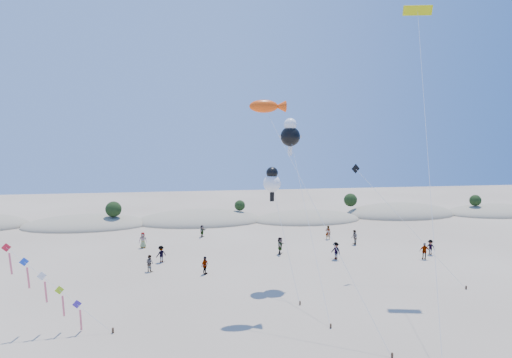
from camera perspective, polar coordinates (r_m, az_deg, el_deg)
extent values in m
ellipsoid|color=gray|center=(65.51, -21.68, -5.81)|extent=(17.60, 9.68, 3.00)
ellipsoid|color=#213C15|center=(65.35, -21.71, -5.10)|extent=(14.08, 6.34, 0.70)
ellipsoid|color=gray|center=(64.48, -7.49, -5.62)|extent=(19.00, 10.45, 3.40)
ellipsoid|color=#213C15|center=(64.30, -7.50, -4.80)|extent=(15.20, 6.84, 0.76)
ellipsoid|color=gray|center=(65.37, 6.77, -5.45)|extent=(16.40, 9.02, 2.80)
ellipsoid|color=#213C15|center=(65.22, 6.77, -4.79)|extent=(13.12, 5.90, 0.66)
ellipsoid|color=gray|center=(72.80, 18.66, -4.55)|extent=(18.00, 9.90, 3.80)
ellipsoid|color=#213C15|center=(72.63, 18.69, -3.74)|extent=(14.40, 6.48, 0.72)
ellipsoid|color=gray|center=(80.40, 29.28, -4.03)|extent=(16.80, 9.24, 3.00)
ellipsoid|color=#213C15|center=(80.27, 29.31, -3.45)|extent=(13.44, 6.05, 0.67)
sphere|color=black|center=(63.10, -18.47, -3.84)|extent=(2.20, 2.20, 2.20)
sphere|color=black|center=(64.55, -2.18, -3.54)|extent=(1.60, 1.60, 1.60)
sphere|color=black|center=(70.14, 12.48, -2.75)|extent=(2.10, 2.10, 2.10)
sphere|color=black|center=(77.35, 27.20, -2.56)|extent=(1.80, 1.80, 1.80)
cube|color=#3F2D1E|center=(30.98, -18.54, -18.60)|extent=(0.12, 0.12, 0.35)
cube|color=#4329A7|center=(31.14, -22.77, -15.14)|extent=(1.12, 0.44, 1.18)
cube|color=#E15F78|center=(31.54, -22.33, -16.99)|extent=(0.19, 0.45, 1.55)
cube|color=#A8DD1A|center=(31.28, -24.74, -13.31)|extent=(1.12, 0.44, 1.18)
cube|color=#E15F78|center=(31.65, -24.30, -15.18)|extent=(0.19, 0.45, 1.55)
cube|color=white|center=(31.49, -26.66, -11.48)|extent=(1.12, 0.44, 1.18)
cube|color=#E15F78|center=(31.81, -26.22, -13.36)|extent=(0.19, 0.45, 1.55)
cube|color=blue|center=(31.76, -28.53, -9.67)|extent=(1.12, 0.44, 1.18)
cube|color=#E15F78|center=(32.05, -28.09, -11.56)|extent=(0.19, 0.45, 1.55)
cube|color=red|center=(32.10, -30.35, -7.89)|extent=(1.12, 0.44, 1.18)
cube|color=#E15F78|center=(32.34, -29.91, -9.78)|extent=(0.19, 0.45, 1.55)
cube|color=#3F2D1E|center=(27.93, 17.70, -21.49)|extent=(0.10, 0.10, 0.30)
cylinder|color=silver|center=(28.73, 8.52, -4.94)|extent=(5.98, 9.69, 15.00)
ellipsoid|color=#FC4C0D|center=(32.30, 1.04, 9.67)|extent=(2.19, 0.96, 0.96)
cone|color=#FC4C0D|center=(32.53, 3.20, 9.64)|extent=(0.88, 0.88, 0.88)
cube|color=#3F2D1E|center=(33.95, 5.89, -16.12)|extent=(0.10, 0.10, 0.30)
cylinder|color=silver|center=(34.80, 3.92, -8.21)|extent=(1.29, 5.00, 8.78)
sphere|color=white|center=(36.28, 2.15, -0.57)|extent=(1.50, 1.50, 1.50)
sphere|color=black|center=(36.19, 2.16, 0.84)|extent=(1.00, 1.00, 1.00)
cube|color=black|center=(36.43, 2.14, -2.37)|extent=(0.35, 0.18, 0.80)
cube|color=#3F2D1E|center=(30.61, 9.93, -18.74)|extent=(0.10, 0.10, 0.30)
cylinder|color=silver|center=(33.44, 6.91, -5.36)|extent=(0.45, 10.55, 12.73)
sphere|color=black|center=(37.84, 4.59, 5.67)|extent=(1.74, 1.74, 1.74)
sphere|color=white|center=(37.85, 4.60, 7.24)|extent=(1.13, 1.13, 1.13)
cube|color=white|center=(37.87, 4.57, 3.75)|extent=(0.35, 0.18, 0.80)
cube|color=white|center=(37.69, 3.55, 5.68)|extent=(0.60, 0.15, 0.25)
cube|color=white|center=(38.01, 5.62, 5.66)|extent=(0.60, 0.15, 0.25)
cylinder|color=silver|center=(31.53, 21.90, 3.38)|extent=(6.58, 16.13, 23.44)
cube|color=#DAD70B|center=(41.49, 20.74, 20.29)|extent=(2.46, 1.00, 0.86)
cube|color=black|center=(41.51, 20.72, 20.28)|extent=(2.37, 0.60, 0.19)
cube|color=#3F2D1E|center=(40.84, 26.22, -12.85)|extent=(0.10, 0.10, 0.30)
cylinder|color=silver|center=(39.83, 19.67, -5.97)|extent=(7.82, 5.43, 9.81)
cube|color=black|center=(39.93, 13.14, 1.35)|extent=(0.87, 0.26, 0.89)
imported|color=slate|center=(42.30, -14.00, -10.84)|extent=(0.98, 0.96, 1.60)
imported|color=slate|center=(44.93, -12.54, -9.73)|extent=(1.26, 1.14, 1.70)
imported|color=slate|center=(40.58, -6.84, -11.36)|extent=(0.92, 1.04, 1.68)
imported|color=slate|center=(45.58, 10.58, -9.39)|extent=(1.13, 1.35, 1.81)
imported|color=slate|center=(46.83, 3.23, -8.86)|extent=(1.13, 1.79, 1.84)
imported|color=slate|center=(53.85, 9.58, -7.04)|extent=(0.73, 0.61, 1.71)
imported|color=slate|center=(51.83, 12.97, -7.61)|extent=(0.75, 0.92, 1.74)
imported|color=slate|center=(50.87, -14.84, -7.88)|extent=(0.90, 0.61, 1.79)
imported|color=slate|center=(48.19, 21.55, -8.93)|extent=(1.08, 0.66, 1.71)
imported|color=slate|center=(50.20, 22.22, -8.41)|extent=(1.14, 1.19, 1.62)
imported|color=slate|center=(54.73, -7.19, -6.90)|extent=(1.01, 1.44, 1.50)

